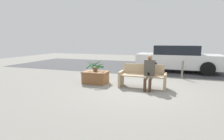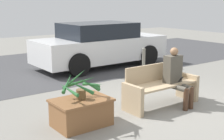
% 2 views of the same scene
% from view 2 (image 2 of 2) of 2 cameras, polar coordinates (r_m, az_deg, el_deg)
% --- Properties ---
extents(ground_plane, '(30.00, 30.00, 0.00)m').
position_cam_2_polar(ground_plane, '(6.68, 9.86, -6.98)').
color(ground_plane, gray).
extents(road_surface, '(20.00, 6.00, 0.01)m').
position_cam_2_polar(road_surface, '(11.15, -11.49, 0.83)').
color(road_surface, '#424244').
rests_on(road_surface, ground_plane).
extents(bench, '(1.74, 0.59, 0.87)m').
position_cam_2_polar(bench, '(6.78, 8.80, -2.95)').
color(bench, tan).
rests_on(bench, ground_plane).
extents(person_seated, '(0.38, 0.63, 1.25)m').
position_cam_2_polar(person_seated, '(6.77, 11.63, -0.78)').
color(person_seated, '#4C473D').
rests_on(person_seated, ground_plane).
extents(planter_box, '(1.02, 0.71, 0.50)m').
position_cam_2_polar(planter_box, '(5.68, -5.61, -7.54)').
color(planter_box, brown).
rests_on(planter_box, ground_plane).
extents(potted_plant, '(0.77, 0.78, 0.49)m').
position_cam_2_polar(potted_plant, '(5.54, -5.70, -3.00)').
color(potted_plant, brown).
rests_on(potted_plant, planter_box).
extents(parked_car, '(4.56, 1.98, 1.50)m').
position_cam_2_polar(parked_car, '(10.70, -2.19, 4.64)').
color(parked_car, silver).
rests_on(parked_car, ground_plane).
extents(bollard_post, '(0.10, 0.10, 0.87)m').
position_cam_2_polar(bollard_post, '(9.32, 5.81, 1.57)').
color(bollard_post, slate).
rests_on(bollard_post, ground_plane).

